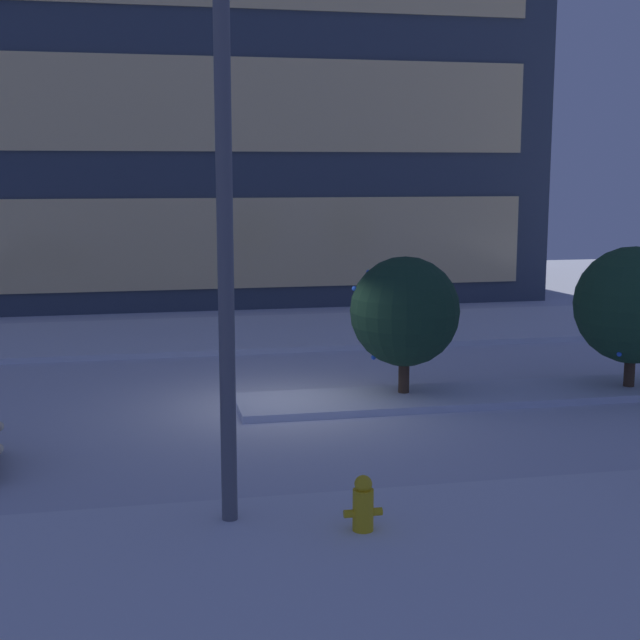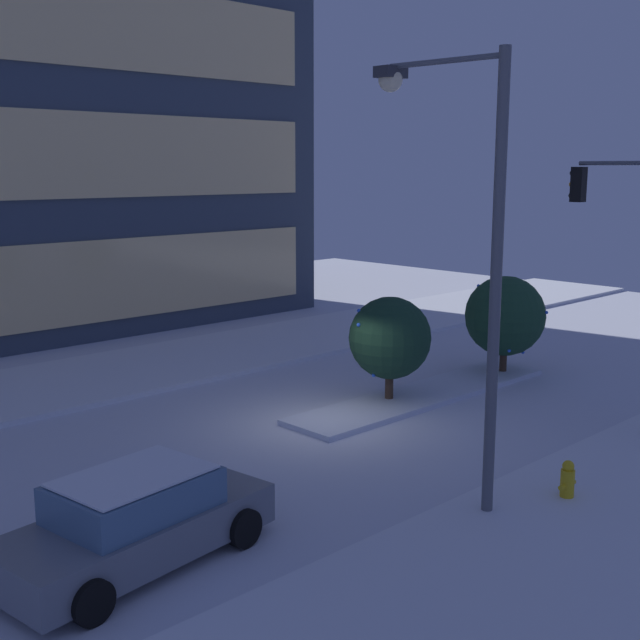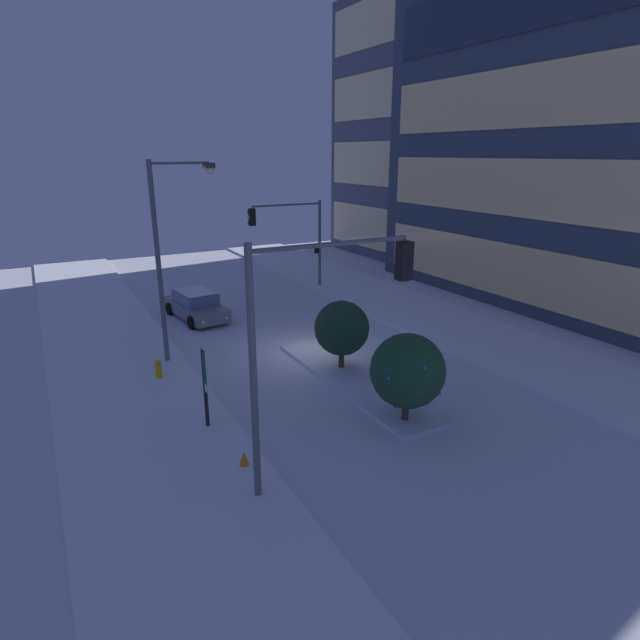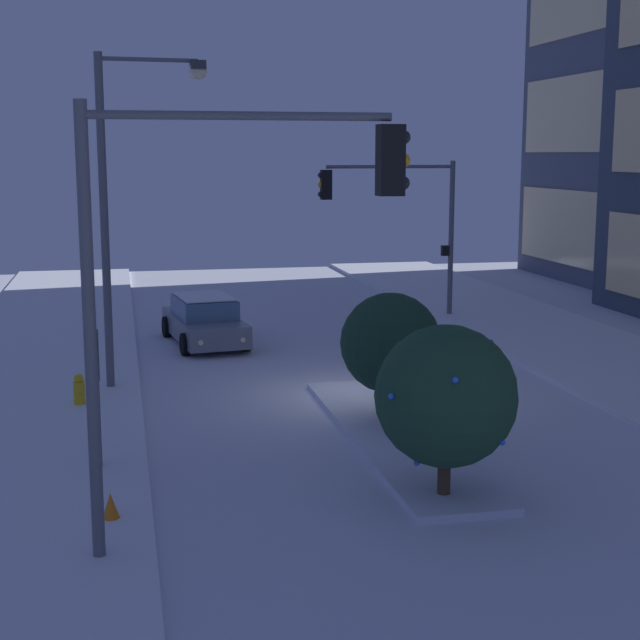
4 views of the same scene
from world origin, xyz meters
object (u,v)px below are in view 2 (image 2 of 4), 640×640
at_px(car_near, 136,522).
at_px(fire_hydrant, 567,483).
at_px(decorated_tree_median, 390,338).
at_px(decorated_tree_left_of_median, 505,316).
at_px(street_lamp_arched, 464,222).

height_order(car_near, fire_hydrant, car_near).
height_order(fire_hydrant, decorated_tree_median, decorated_tree_median).
distance_m(car_near, fire_hydrant, 7.85).
xyz_separation_m(fire_hydrant, decorated_tree_left_of_median, (7.20, 6.22, 1.42)).
bearing_deg(street_lamp_arched, car_near, 64.80).
relative_size(street_lamp_arched, decorated_tree_left_of_median, 2.69).
relative_size(car_near, fire_hydrant, 5.65).
height_order(fire_hydrant, decorated_tree_left_of_median, decorated_tree_left_of_median).
bearing_deg(street_lamp_arched, decorated_tree_left_of_median, -64.90).
distance_m(decorated_tree_median, decorated_tree_left_of_median, 4.71).
bearing_deg(decorated_tree_left_of_median, decorated_tree_median, 175.00).
bearing_deg(fire_hydrant, car_near, 153.65).
xyz_separation_m(car_near, decorated_tree_median, (9.54, 3.15, 1.06)).
bearing_deg(decorated_tree_left_of_median, fire_hydrant, -139.20).
bearing_deg(street_lamp_arched, decorated_tree_median, -41.83).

